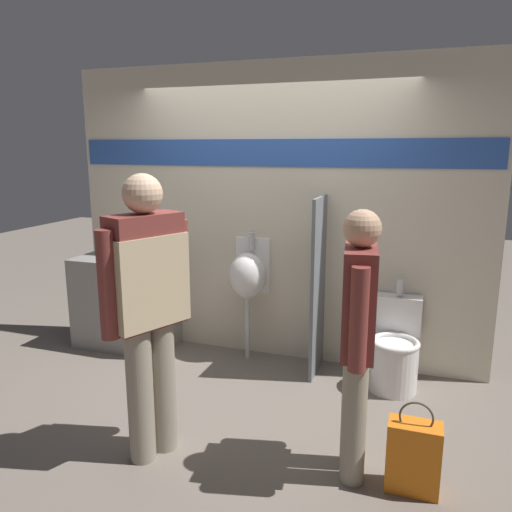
# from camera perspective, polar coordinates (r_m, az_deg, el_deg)

# --- Properties ---
(ground_plane) EXTENTS (16.00, 16.00, 0.00)m
(ground_plane) POSITION_cam_1_polar(r_m,az_deg,el_deg) (4.44, -0.73, -13.81)
(ground_plane) COLOR #70665B
(display_wall) EXTENTS (3.91, 0.07, 2.70)m
(display_wall) POSITION_cam_1_polar(r_m,az_deg,el_deg) (4.59, 1.75, 4.86)
(display_wall) COLOR beige
(display_wall) RESTS_ON ground_plane
(sink_counter) EXTENTS (0.97, 0.52, 0.90)m
(sink_counter) POSITION_cam_1_polar(r_m,az_deg,el_deg) (5.14, -14.66, -5.14)
(sink_counter) COLOR gray
(sink_counter) RESTS_ON ground_plane
(sink_basin) EXTENTS (0.35, 0.35, 0.28)m
(sink_basin) POSITION_cam_1_polar(r_m,az_deg,el_deg) (5.03, -14.18, 0.60)
(sink_basin) COLOR white
(sink_basin) RESTS_ON sink_counter
(cell_phone) EXTENTS (0.07, 0.14, 0.01)m
(cell_phone) POSITION_cam_1_polar(r_m,az_deg,el_deg) (4.79, -12.74, -0.69)
(cell_phone) COLOR #232328
(cell_phone) RESTS_ON sink_counter
(divider_near_counter) EXTENTS (0.03, 0.48, 1.55)m
(divider_near_counter) POSITION_cam_1_polar(r_m,az_deg,el_deg) (4.33, 7.09, -3.56)
(divider_near_counter) COLOR slate
(divider_near_counter) RESTS_ON ground_plane
(urinal_near_counter) EXTENTS (0.35, 0.33, 1.19)m
(urinal_near_counter) POSITION_cam_1_polar(r_m,az_deg,el_deg) (4.58, -0.94, -2.25)
(urinal_near_counter) COLOR silver
(urinal_near_counter) RESTS_ON ground_plane
(toilet) EXTENTS (0.40, 0.56, 0.87)m
(toilet) POSITION_cam_1_polar(r_m,az_deg,el_deg) (4.35, 15.57, -10.52)
(toilet) COLOR white
(toilet) RESTS_ON ground_plane
(person_in_vest) EXTENTS (0.41, 0.59, 1.81)m
(person_in_vest) POSITION_cam_1_polar(r_m,az_deg,el_deg) (3.13, -12.30, -4.78)
(person_in_vest) COLOR gray
(person_in_vest) RESTS_ON ground_plane
(person_with_lanyard) EXTENTS (0.23, 0.56, 1.63)m
(person_with_lanyard) POSITION_cam_1_polar(r_m,az_deg,el_deg) (2.97, 11.52, -8.79)
(person_with_lanyard) COLOR gray
(person_with_lanyard) RESTS_ON ground_plane
(shopping_bag) EXTENTS (0.30, 0.17, 0.56)m
(shopping_bag) POSITION_cam_1_polar(r_m,az_deg,el_deg) (3.22, 17.54, -20.99)
(shopping_bag) COLOR orange
(shopping_bag) RESTS_ON ground_plane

